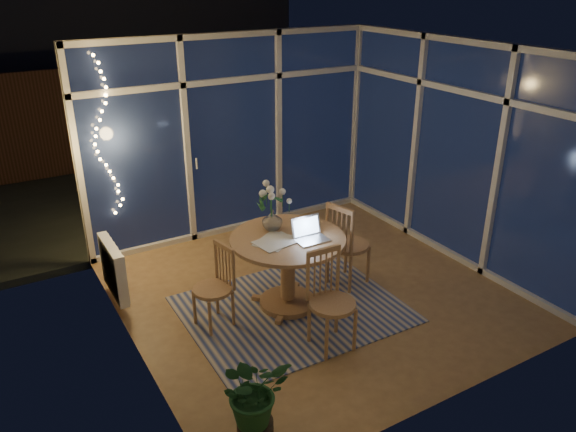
{
  "coord_description": "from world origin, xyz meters",
  "views": [
    {
      "loc": [
        -2.97,
        -4.49,
        3.28
      ],
      "look_at": [
        -0.19,
        0.25,
        0.86
      ],
      "focal_mm": 35.0,
      "sensor_mm": 36.0,
      "label": 1
    }
  ],
  "objects_px": {
    "chair_right": "(349,243)",
    "potted_plant": "(254,398)",
    "flower_vase": "(272,220)",
    "dining_table": "(288,272)",
    "laptop": "(312,230)",
    "chair_front": "(333,302)",
    "chair_left": "(212,287)"
  },
  "relations": [
    {
      "from": "chair_right",
      "to": "potted_plant",
      "type": "xyz_separation_m",
      "value": [
        -1.97,
        -1.53,
        -0.13
      ]
    },
    {
      "from": "chair_right",
      "to": "potted_plant",
      "type": "bearing_deg",
      "value": 112.47
    },
    {
      "from": "chair_left",
      "to": "laptop",
      "type": "height_order",
      "value": "laptop"
    },
    {
      "from": "chair_right",
      "to": "flower_vase",
      "type": "relative_size",
      "value": 4.85
    },
    {
      "from": "laptop",
      "to": "flower_vase",
      "type": "xyz_separation_m",
      "value": [
        -0.22,
        0.42,
        -0.01
      ]
    },
    {
      "from": "chair_right",
      "to": "flower_vase",
      "type": "height_order",
      "value": "chair_right"
    },
    {
      "from": "dining_table",
      "to": "flower_vase",
      "type": "relative_size",
      "value": 5.61
    },
    {
      "from": "dining_table",
      "to": "flower_vase",
      "type": "xyz_separation_m",
      "value": [
        -0.05,
        0.24,
        0.51
      ]
    },
    {
      "from": "potted_plant",
      "to": "dining_table",
      "type": "bearing_deg",
      "value": 51.93
    },
    {
      "from": "dining_table",
      "to": "chair_front",
      "type": "relative_size",
      "value": 1.2
    },
    {
      "from": "chair_left",
      "to": "potted_plant",
      "type": "height_order",
      "value": "chair_left"
    },
    {
      "from": "chair_right",
      "to": "chair_front",
      "type": "distance_m",
      "value": 1.2
    },
    {
      "from": "potted_plant",
      "to": "laptop",
      "type": "bearing_deg",
      "value": 44.23
    },
    {
      "from": "potted_plant",
      "to": "chair_left",
      "type": "bearing_deg",
      "value": 77.79
    },
    {
      "from": "chair_front",
      "to": "laptop",
      "type": "xyz_separation_m",
      "value": [
        0.17,
        0.64,
        0.43
      ]
    },
    {
      "from": "flower_vase",
      "to": "chair_right",
      "type": "bearing_deg",
      "value": -11.92
    },
    {
      "from": "potted_plant",
      "to": "flower_vase",
      "type": "bearing_deg",
      "value": 57.13
    },
    {
      "from": "chair_right",
      "to": "laptop",
      "type": "distance_m",
      "value": 0.81
    },
    {
      "from": "chair_right",
      "to": "dining_table",
      "type": "bearing_deg",
      "value": 78.79
    },
    {
      "from": "dining_table",
      "to": "chair_front",
      "type": "bearing_deg",
      "value": -90.27
    },
    {
      "from": "laptop",
      "to": "flower_vase",
      "type": "relative_size",
      "value": 1.54
    },
    {
      "from": "dining_table",
      "to": "chair_front",
      "type": "height_order",
      "value": "chair_front"
    },
    {
      "from": "chair_front",
      "to": "potted_plant",
      "type": "relative_size",
      "value": 1.29
    },
    {
      "from": "chair_left",
      "to": "flower_vase",
      "type": "height_order",
      "value": "flower_vase"
    },
    {
      "from": "dining_table",
      "to": "chair_left",
      "type": "height_order",
      "value": "chair_left"
    },
    {
      "from": "potted_plant",
      "to": "chair_right",
      "type": "bearing_deg",
      "value": 37.76
    },
    {
      "from": "laptop",
      "to": "potted_plant",
      "type": "xyz_separation_m",
      "value": [
        -1.32,
        -1.28,
        -0.54
      ]
    },
    {
      "from": "laptop",
      "to": "potted_plant",
      "type": "distance_m",
      "value": 1.92
    },
    {
      "from": "dining_table",
      "to": "chair_left",
      "type": "distance_m",
      "value": 0.82
    },
    {
      "from": "laptop",
      "to": "potted_plant",
      "type": "height_order",
      "value": "laptop"
    },
    {
      "from": "flower_vase",
      "to": "laptop",
      "type": "bearing_deg",
      "value": -63.09
    },
    {
      "from": "chair_right",
      "to": "laptop",
      "type": "bearing_deg",
      "value": 95.07
    }
  ]
}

